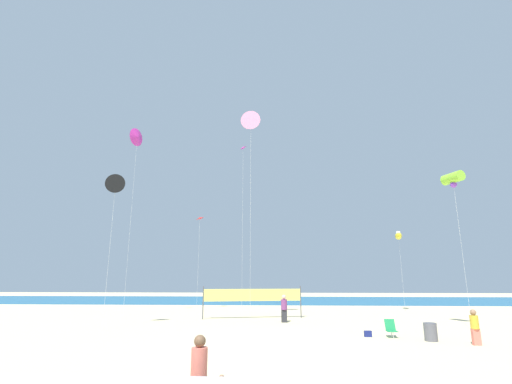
# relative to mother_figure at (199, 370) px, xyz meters

# --- Properties ---
(ground_plane) EXTENTS (120.00, 120.00, 0.00)m
(ground_plane) POSITION_rel_mother_figure_xyz_m (1.34, 9.56, -0.90)
(ground_plane) COLOR beige
(ocean_band) EXTENTS (120.00, 20.00, 0.01)m
(ocean_band) POSITION_rel_mother_figure_xyz_m (1.34, 43.61, -0.89)
(ocean_band) COLOR #1E6B99
(ocean_band) RESTS_ON ground
(mother_figure) EXTENTS (0.38, 0.38, 1.68)m
(mother_figure) POSITION_rel_mother_figure_xyz_m (0.00, 0.00, 0.00)
(mother_figure) COLOR olive
(mother_figure) RESTS_ON ground
(beachgoer_plum_shirt) EXTENTS (0.43, 0.43, 1.86)m
(beachgoer_plum_shirt) POSITION_rel_mother_figure_xyz_m (2.35, 17.52, 0.10)
(beachgoer_plum_shirt) COLOR #2D2D33
(beachgoer_plum_shirt) RESTS_ON ground
(beachgoer_mustard_shirt) EXTENTS (0.36, 0.36, 1.58)m
(beachgoer_mustard_shirt) POSITION_rel_mother_figure_xyz_m (11.00, 9.15, -0.05)
(beachgoer_mustard_shirt) COLOR #EA7260
(beachgoer_mustard_shirt) RESTS_ON ground
(folding_beach_chair) EXTENTS (0.52, 0.65, 0.89)m
(folding_beach_chair) POSITION_rel_mother_figure_xyz_m (7.79, 11.28, -0.43)
(folding_beach_chair) COLOR #1E8C4C
(folding_beach_chair) RESTS_ON ground
(trash_barrel) EXTENTS (0.61, 0.61, 0.85)m
(trash_barrel) POSITION_rel_mother_figure_xyz_m (9.37, 10.19, -0.47)
(trash_barrel) COLOR #595960
(trash_barrel) RESTS_ON ground
(volleyball_net) EXTENTS (7.51, 1.74, 2.40)m
(volleyball_net) POSITION_rel_mother_figure_xyz_m (0.01, 19.92, 0.74)
(volleyball_net) COLOR #4C4C51
(volleyball_net) RESTS_ON ground
(beach_handbag) EXTENTS (0.38, 0.19, 0.31)m
(beach_handbag) POSITION_rel_mother_figure_xyz_m (6.60, 11.36, -0.74)
(beach_handbag) COLOR navy
(beach_handbag) RESTS_ON ground
(kite_red_diamond) EXTENTS (0.62, 0.61, 9.10)m
(kite_red_diamond) POSITION_rel_mother_figure_xyz_m (-5.86, 26.85, 7.93)
(kite_red_diamond) COLOR silver
(kite_red_diamond) RESTS_ON ground
(kite_pink_delta) EXTENTS (1.67, 0.47, 16.72)m
(kite_pink_delta) POSITION_rel_mother_figure_xyz_m (-0.15, 19.14, 14.98)
(kite_pink_delta) COLOR silver
(kite_pink_delta) RESTS_ON ground
(kite_yellow_inflatable) EXTENTS (1.05, 1.89, 7.38)m
(kite_yellow_inflatable) POSITION_rel_mother_figure_xyz_m (13.55, 26.27, 6.00)
(kite_yellow_inflatable) COLOR silver
(kite_yellow_inflatable) RESTS_ON ground
(kite_black_delta) EXTENTS (1.36, 0.85, 9.67)m
(kite_black_delta) POSITION_rel_mother_figure_xyz_m (-8.70, 13.52, 8.13)
(kite_black_delta) COLOR silver
(kite_black_delta) RESTS_ON ground
(kite_magenta_delta) EXTENTS (0.84, 1.61, 16.14)m
(kite_magenta_delta) POSITION_rel_mother_figure_xyz_m (-10.47, 20.74, 14.41)
(kite_magenta_delta) COLOR silver
(kite_magenta_delta) RESTS_ON ground
(kite_magenta_diamond) EXTENTS (0.70, 0.70, 16.99)m
(kite_magenta_diamond) POSITION_rel_mother_figure_xyz_m (-1.62, 27.86, 15.48)
(kite_magenta_diamond) COLOR silver
(kite_magenta_diamond) RESTS_ON ground
(kite_lime_tube) EXTENTS (1.12, 1.51, 9.65)m
(kite_lime_tube) POSITION_rel_mother_figure_xyz_m (13.33, 14.15, 8.36)
(kite_lime_tube) COLOR silver
(kite_lime_tube) RESTS_ON ground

